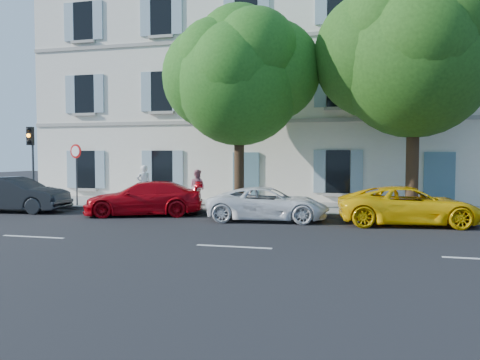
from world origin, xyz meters
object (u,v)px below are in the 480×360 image
(car_dark_sedan, at_px, (15,195))
(traffic_light, at_px, (31,148))
(car_white_coupe, at_px, (268,204))
(tree_right, at_px, (414,60))
(pedestrian_b, at_px, (197,187))
(car_yellow_supercar, at_px, (409,206))
(car_red_coupe, at_px, (144,198))
(tree_left, at_px, (239,82))
(road_sign, at_px, (76,161))
(pedestrian_a, at_px, (144,184))

(car_dark_sedan, xyz_separation_m, traffic_light, (-0.35, 1.53, 1.94))
(car_white_coupe, height_order, tree_right, tree_right)
(car_white_coupe, bearing_deg, car_dark_sedan, 84.41)
(pedestrian_b, bearing_deg, car_yellow_supercar, 179.00)
(car_dark_sedan, bearing_deg, tree_right, -86.93)
(car_red_coupe, xyz_separation_m, car_yellow_supercar, (9.82, -0.13, -0.01))
(car_red_coupe, height_order, car_yellow_supercar, car_red_coupe)
(car_white_coupe, height_order, car_yellow_supercar, car_yellow_supercar)
(traffic_light, bearing_deg, car_red_coupe, -11.47)
(car_yellow_supercar, distance_m, traffic_light, 16.07)
(car_dark_sedan, xyz_separation_m, tree_right, (15.84, 2.32, 5.20))
(car_red_coupe, relative_size, tree_right, 0.51)
(tree_left, distance_m, road_sign, 7.97)
(tree_left, relative_size, pedestrian_b, 5.10)
(pedestrian_b, bearing_deg, car_white_coupe, 158.84)
(car_red_coupe, xyz_separation_m, road_sign, (-3.88, 1.35, 1.43))
(car_red_coupe, xyz_separation_m, tree_right, (10.13, 2.02, 5.26))
(traffic_light, bearing_deg, pedestrian_b, 11.28)
(pedestrian_a, height_order, pedestrian_b, pedestrian_a)
(road_sign, bearing_deg, pedestrian_a, 33.83)
(car_white_coupe, xyz_separation_m, tree_left, (-1.61, 2.11, 4.73))
(car_yellow_supercar, relative_size, traffic_light, 1.35)
(car_white_coupe, relative_size, tree_right, 0.49)
(tree_right, xyz_separation_m, pedestrian_b, (-8.88, 0.67, -4.98))
(road_sign, bearing_deg, car_dark_sedan, -138.00)
(tree_left, bearing_deg, traffic_light, -176.27)
(road_sign, xyz_separation_m, pedestrian_b, (5.14, 1.34, -1.15))
(car_dark_sedan, height_order, car_white_coupe, car_dark_sedan)
(car_red_coupe, xyz_separation_m, traffic_light, (-6.06, 1.23, 1.99))
(tree_left, bearing_deg, car_red_coupe, -151.39)
(car_dark_sedan, bearing_deg, car_white_coupe, -95.09)
(pedestrian_a, bearing_deg, car_red_coupe, 76.54)
(pedestrian_a, bearing_deg, pedestrian_b, 134.51)
(tree_left, relative_size, tree_right, 0.90)
(car_white_coupe, xyz_separation_m, road_sign, (-8.87, 1.62, 1.49))
(car_red_coupe, distance_m, tree_left, 6.05)
(traffic_light, distance_m, road_sign, 2.26)
(car_dark_sedan, bearing_deg, car_red_coupe, -92.25)
(car_yellow_supercar, bearing_deg, tree_right, -15.24)
(car_yellow_supercar, height_order, tree_left, tree_left)
(tree_right, relative_size, road_sign, 3.34)
(pedestrian_b, bearing_deg, pedestrian_a, 11.05)
(car_white_coupe, height_order, tree_left, tree_left)
(car_red_coupe, distance_m, tree_right, 11.59)
(car_dark_sedan, relative_size, tree_left, 0.55)
(tree_left, xyz_separation_m, traffic_light, (-9.44, -0.62, -2.67))
(car_white_coupe, height_order, traffic_light, traffic_light)
(car_red_coupe, distance_m, traffic_light, 6.50)
(car_white_coupe, distance_m, tree_right, 7.74)
(car_dark_sedan, distance_m, tree_right, 16.83)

